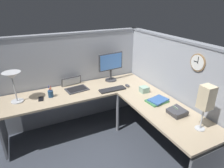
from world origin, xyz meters
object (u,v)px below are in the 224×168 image
Objects in this scene: keyboard at (112,89)px; computer_mouse at (127,86)px; desk_lamp_dome at (12,78)px; cell_phone at (41,99)px; monitor at (111,65)px; book_stack at (157,101)px; desk_lamp_paper at (206,99)px; tissue_box at (144,89)px; laptop at (74,86)px; pen_cup at (51,94)px; office_phone at (177,112)px; wall_clock at (198,63)px.

computer_mouse is (0.28, 0.02, 0.01)m from keyboard.
desk_lamp_dome is 0.48m from cell_phone.
monitor is 1.07m from book_stack.
desk_lamp_paper is 4.42× the size of tissue_box.
pen_cup is (-0.41, -0.16, 0.03)m from laptop.
office_phone reaches higher than cell_phone.
cell_phone is (0.31, -0.07, -0.36)m from desk_lamp_dome.
monitor is 1.12m from pen_cup.
laptop is 4.04× the size of computer_mouse.
pen_cup reaches higher than laptop.
laptop is 0.93m from desk_lamp_dome.
laptop reaches higher than tissue_box.
monitor is 1.43m from office_phone.
keyboard is at bearing -10.23° from desk_lamp_dome.
tissue_box reaches higher than computer_mouse.
computer_mouse is at bearing 113.62° from wall_clock.
laptop is 0.79× the size of desk_lamp_paper.
desk_lamp_paper is (0.02, -0.34, 0.35)m from office_phone.
monitor is 1.19× the size of laptop.
keyboard is 1.09m from cell_phone.
office_phone is at bearing -41.98° from pen_cup.
computer_mouse is 1.21m from wall_clock.
monitor is 0.47m from computer_mouse.
monitor is at bearing 4.77° from desk_lamp_dome.
book_stack is 0.80m from desk_lamp_paper.
wall_clock reaches higher than laptop.
monitor is 1.54m from desk_lamp_dome.
desk_lamp_dome is 3.71× the size of tissue_box.
keyboard is at bearing 126.72° from wall_clock.
pen_cup is (-1.08, -0.18, -0.24)m from monitor.
laptop is 0.94× the size of desk_lamp_dome.
monitor is 2.27× the size of wall_clock.
book_stack is 0.35m from tissue_box.
book_stack is at bearing -76.28° from monitor.
desk_lamp_paper is at bearing -88.87° from tissue_box.
office_phone is at bearing -79.54° from monitor.
cell_phone is 0.65× the size of wall_clock.
computer_mouse is 0.33× the size of book_stack.
laptop is at bearing 157.02° from computer_mouse.
tissue_box is (0.13, -0.30, 0.03)m from computer_mouse.
computer_mouse is 0.66m from book_stack.
laptop is 0.98× the size of keyboard.
pen_cup is at bearing 160.40° from tissue_box.
wall_clock is (0.29, -0.66, 0.58)m from tissue_box.
wall_clock is at bearing -45.72° from book_stack.
laptop is 1.88m from wall_clock.
computer_mouse is 1.03m from office_phone.
wall_clock reaches higher than desk_lamp_paper.
wall_clock reaches higher than cell_phone.
desk_lamp_paper is at bearing -86.11° from office_phone.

